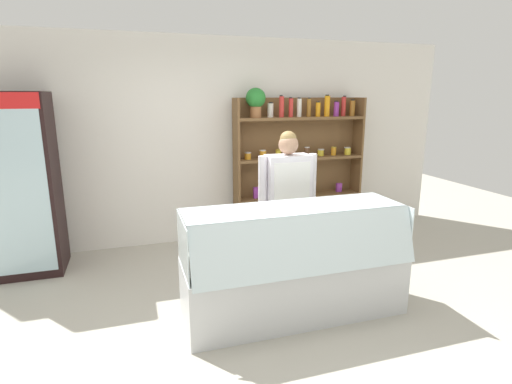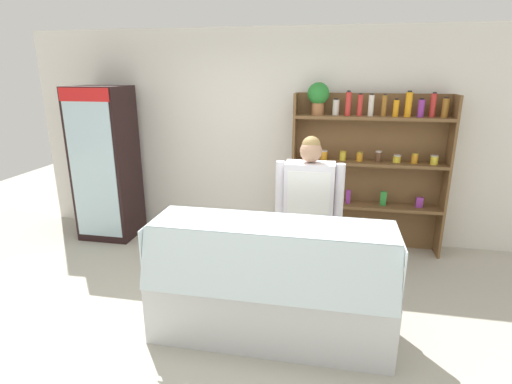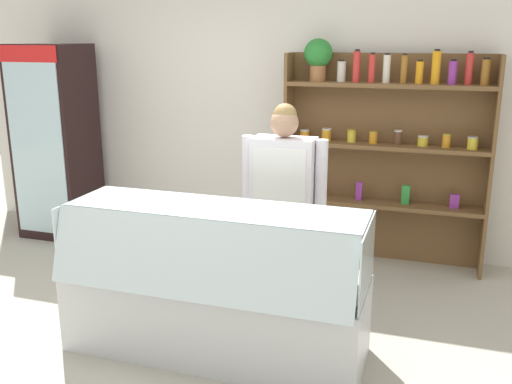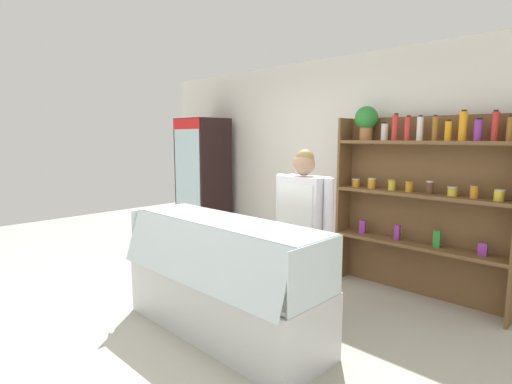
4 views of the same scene
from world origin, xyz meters
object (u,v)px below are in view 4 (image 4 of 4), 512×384
Objects in this scene: drinks_fridge at (203,182)px; shelving_unit at (416,191)px; shop_clerk at (303,218)px; deli_display_case at (223,298)px.

drinks_fridge is 3.32m from shelving_unit.
shelving_unit is 1.28× the size of shop_clerk.
deli_display_case is (2.49, -1.75, -0.69)m from drinks_fridge.
deli_display_case is at bearing -112.58° from shelving_unit.
shop_clerk is at bearing 72.56° from deli_display_case.
deli_display_case is at bearing -107.44° from shop_clerk.
shelving_unit is 1.03× the size of deli_display_case.
shelving_unit reaches higher than shop_clerk.
drinks_fridge is 1.25× the size of shop_clerk.
shelving_unit reaches higher than deli_display_case.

